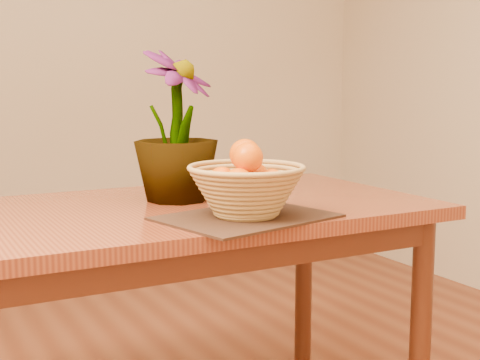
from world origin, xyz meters
name	(u,v)px	position (x,y,z in m)	size (l,w,h in m)	color
wall_back	(41,36)	(0.00, 2.25, 1.35)	(4.00, 0.02, 2.70)	beige
table	(189,233)	(0.00, 0.30, 0.66)	(1.40, 0.80, 0.75)	brown
placemat	(246,217)	(0.05, 0.04, 0.75)	(0.43, 0.32, 0.01)	#311D12
wicker_basket	(246,192)	(0.05, 0.04, 0.82)	(0.31, 0.31, 0.13)	tan
orange_pile	(246,173)	(0.05, 0.04, 0.87)	(0.18, 0.18, 0.15)	#F25E03
potted_plant	(176,126)	(-0.01, 0.37, 0.98)	(0.25, 0.25, 0.45)	#1B4B15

